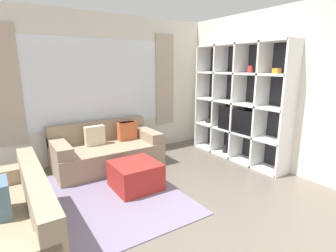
{
  "coord_description": "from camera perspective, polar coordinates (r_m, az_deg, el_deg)",
  "views": [
    {
      "loc": [
        -1.6,
        -1.44,
        1.77
      ],
      "look_at": [
        0.57,
        1.87,
        0.85
      ],
      "focal_mm": 28.0,
      "sensor_mm": 36.0,
      "label": 1
    }
  ],
  "objects": [
    {
      "name": "area_rug",
      "position": [
        3.78,
        -16.77,
        -15.37
      ],
      "size": [
        2.35,
        2.28,
        0.01
      ],
      "primitive_type": "cube",
      "color": "slate",
      "rests_on": "ground_plane"
    },
    {
      "name": "shelving_unit",
      "position": [
        5.11,
        15.33,
        4.75
      ],
      "size": [
        0.39,
        2.07,
        2.16
      ],
      "color": "#232328",
      "rests_on": "ground_plane"
    },
    {
      "name": "ottoman",
      "position": [
        3.92,
        -7.08,
        -10.66
      ],
      "size": [
        0.64,
        0.65,
        0.4
      ],
      "color": "#A82823",
      "rests_on": "ground_plane"
    },
    {
      "name": "couch_main",
      "position": [
        4.83,
        -13.18,
        -5.15
      ],
      "size": [
        1.81,
        0.99,
        0.76
      ],
      "color": "gray",
      "rests_on": "ground_plane"
    },
    {
      "name": "wall_back",
      "position": [
        5.14,
        -15.13,
        8.05
      ],
      "size": [
        5.92,
        0.11,
        2.7
      ],
      "color": "silver",
      "rests_on": "ground_plane"
    },
    {
      "name": "wall_right",
      "position": [
        5.1,
        18.74,
        7.7
      ],
      "size": [
        0.07,
        4.6,
        2.7
      ],
      "primitive_type": "cube",
      "color": "silver",
      "rests_on": "ground_plane"
    }
  ]
}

